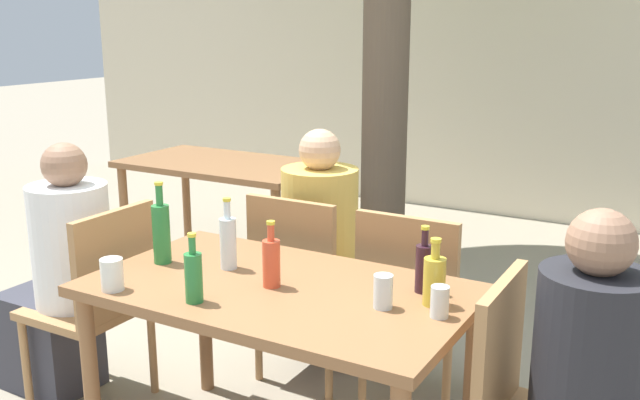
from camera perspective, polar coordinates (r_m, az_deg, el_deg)
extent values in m
cube|color=beige|center=(6.20, 17.76, 11.12)|extent=(10.00, 0.08, 2.80)
cylinder|color=brown|center=(4.55, 5.27, 10.17)|extent=(0.29, 0.29, 2.69)
cube|color=brown|center=(2.58, -3.33, -7.25)|extent=(1.37, 0.79, 0.04)
cylinder|color=brown|center=(2.88, -17.85, -13.66)|extent=(0.06, 0.06, 0.70)
cylinder|color=brown|center=(3.32, -9.21, -9.31)|extent=(0.06, 0.06, 0.70)
cylinder|color=brown|center=(2.78, 12.02, -14.35)|extent=(0.06, 0.06, 0.70)
cube|color=brown|center=(4.83, -7.67, 2.82)|extent=(1.37, 0.77, 0.04)
cylinder|color=brown|center=(5.08, -15.35, -1.28)|extent=(0.06, 0.06, 0.70)
cylinder|color=brown|center=(4.32, -3.51, -3.52)|extent=(0.06, 0.06, 0.70)
cylinder|color=brown|center=(5.54, -10.65, 0.26)|extent=(0.06, 0.06, 0.70)
cylinder|color=brown|center=(4.85, 0.68, -1.50)|extent=(0.06, 0.06, 0.70)
cube|color=#A87A4C|center=(3.30, -18.18, -8.25)|extent=(0.44, 0.44, 0.04)
cube|color=#A87A4C|center=(3.08, -16.01, -4.89)|extent=(0.04, 0.44, 0.45)
cylinder|color=#A87A4C|center=(3.64, -17.72, -10.01)|extent=(0.04, 0.04, 0.42)
cylinder|color=#A87A4C|center=(3.42, -22.47, -12.03)|extent=(0.04, 0.04, 0.42)
cylinder|color=#A87A4C|center=(3.39, -13.26, -11.55)|extent=(0.04, 0.04, 0.42)
cylinder|color=#A87A4C|center=(3.16, -18.06, -13.93)|extent=(0.04, 0.04, 0.42)
cube|color=#A87A4C|center=(2.29, 14.15, -11.53)|extent=(0.04, 0.44, 0.45)
cube|color=#A87A4C|center=(3.38, -0.53, -6.96)|extent=(0.44, 0.44, 0.04)
cube|color=#A87A4C|center=(3.14, -2.38, -3.96)|extent=(0.44, 0.04, 0.45)
cylinder|color=#A87A4C|center=(3.55, 3.75, -9.98)|extent=(0.04, 0.04, 0.42)
cylinder|color=#A87A4C|center=(3.71, -1.59, -8.81)|extent=(0.04, 0.04, 0.42)
cylinder|color=#A87A4C|center=(3.24, 0.72, -12.40)|extent=(0.04, 0.04, 0.42)
cylinder|color=#A87A4C|center=(3.42, -4.95, -10.94)|extent=(0.04, 0.04, 0.42)
cube|color=#A87A4C|center=(3.16, 8.16, -8.66)|extent=(0.44, 0.44, 0.04)
cube|color=#A87A4C|center=(2.90, 6.86, -5.61)|extent=(0.44, 0.04, 0.45)
cylinder|color=#A87A4C|center=(3.37, 12.32, -11.67)|extent=(0.04, 0.04, 0.42)
cylinder|color=#A87A4C|center=(3.48, 6.26, -10.51)|extent=(0.04, 0.04, 0.42)
cylinder|color=#A87A4C|center=(3.04, 10.07, -14.50)|extent=(0.04, 0.04, 0.42)
cylinder|color=#A87A4C|center=(3.17, 3.43, -13.05)|extent=(0.04, 0.04, 0.42)
cube|color=#383842|center=(3.57, -20.78, -10.44)|extent=(0.40, 0.30, 0.46)
cylinder|color=white|center=(3.25, -19.28, -3.39)|extent=(0.34, 0.34, 0.53)
sphere|color=#936B51|center=(3.17, -19.79, 2.66)|extent=(0.19, 0.19, 0.19)
cylinder|color=#232328|center=(2.23, 20.76, -11.75)|extent=(0.32, 0.32, 0.52)
sphere|color=#936B51|center=(2.11, 21.59, -3.19)|extent=(0.19, 0.19, 0.19)
cube|color=#383842|center=(3.67, 1.55, -8.75)|extent=(0.32, 0.40, 0.46)
cylinder|color=gold|center=(3.34, -0.02, -2.01)|extent=(0.36, 0.36, 0.54)
sphere|color=tan|center=(3.26, -0.02, 4.03)|extent=(0.19, 0.19, 0.19)
cylinder|color=#287A38|center=(2.84, -12.57, -2.69)|extent=(0.07, 0.07, 0.23)
cylinder|color=#287A38|center=(2.79, -12.74, 0.37)|extent=(0.03, 0.03, 0.08)
cylinder|color=gold|center=(2.78, -12.79, 1.30)|extent=(0.03, 0.03, 0.01)
cylinder|color=silver|center=(2.73, -7.36, -3.49)|extent=(0.06, 0.06, 0.20)
cylinder|color=silver|center=(2.69, -7.45, -0.80)|extent=(0.03, 0.03, 0.07)
cylinder|color=gold|center=(2.68, -7.48, 0.03)|extent=(0.03, 0.03, 0.01)
cylinder|color=#331923|center=(2.51, 8.31, -5.48)|extent=(0.06, 0.06, 0.17)
cylinder|color=#331923|center=(2.47, 8.40, -3.00)|extent=(0.02, 0.02, 0.06)
cylinder|color=gold|center=(2.46, 8.43, -2.21)|extent=(0.03, 0.03, 0.01)
cylinder|color=#287A38|center=(2.43, -10.07, -6.16)|extent=(0.06, 0.06, 0.17)
cylinder|color=#287A38|center=(2.40, -10.19, -3.58)|extent=(0.02, 0.02, 0.06)
cylinder|color=gold|center=(2.39, -10.23, -2.76)|extent=(0.03, 0.03, 0.01)
cylinder|color=#DB4C2D|center=(2.54, -3.91, -5.10)|extent=(0.06, 0.06, 0.17)
cylinder|color=#DB4C2D|center=(2.50, -3.95, -2.61)|extent=(0.03, 0.03, 0.06)
cylinder|color=gold|center=(2.49, -3.97, -1.82)|extent=(0.03, 0.03, 0.01)
cylinder|color=gold|center=(2.41, 9.13, -6.47)|extent=(0.07, 0.07, 0.16)
cylinder|color=gold|center=(2.37, 9.23, -4.00)|extent=(0.03, 0.03, 0.06)
cylinder|color=gold|center=(2.36, 9.27, -3.20)|extent=(0.04, 0.04, 0.01)
cylinder|color=silver|center=(2.32, 9.56, -8.03)|extent=(0.06, 0.06, 0.10)
cylinder|color=silver|center=(2.61, -16.30, -5.74)|extent=(0.08, 0.08, 0.11)
cylinder|color=silver|center=(2.36, 5.03, -7.34)|extent=(0.06, 0.06, 0.11)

